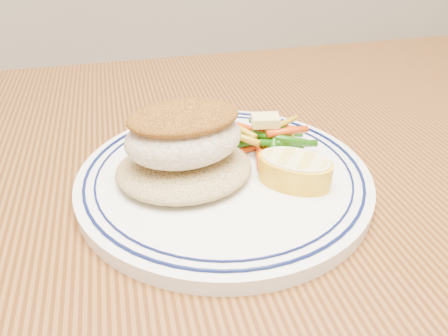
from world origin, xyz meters
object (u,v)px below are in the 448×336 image
Objects in this scene: rice_pilaf at (184,166)px; vegetable_pile at (264,137)px; plate at (224,177)px; lemon_wedge at (295,169)px; fish_fillet at (184,133)px; dining_table at (272,269)px.

vegetable_pile reaches higher than rice_pilaf.
rice_pilaf reaches higher than plate.
fish_fillet is at bearing 159.52° from lemon_wedge.
dining_table is at bearing -24.36° from fish_fillet.
lemon_wedge is at bearing 3.86° from dining_table.
vegetable_pile is at bearing 83.04° from dining_table.
fish_fillet is at bearing -159.40° from vegetable_pile.
lemon_wedge is (0.06, -0.03, 0.02)m from plate.
plate is at bearing 142.67° from dining_table.
vegetable_pile is at bearing 94.92° from lemon_wedge.
rice_pilaf is 0.03m from fish_fillet.
vegetable_pile reaches higher than dining_table.
dining_table is at bearing -37.33° from plate.
lemon_wedge is at bearing -20.48° from fish_fillet.
plate is at bearing -145.29° from vegetable_pile.
rice_pilaf is 1.23× the size of vegetable_pile.
plate is at bearing 150.88° from lemon_wedge.
vegetable_pile is 0.07m from lemon_wedge.
rice_pilaf is 1.13× the size of fish_fillet.
fish_fillet reaches higher than plate.
fish_fillet is at bearing 36.85° from rice_pilaf.
fish_fillet reaches higher than lemon_wedge.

